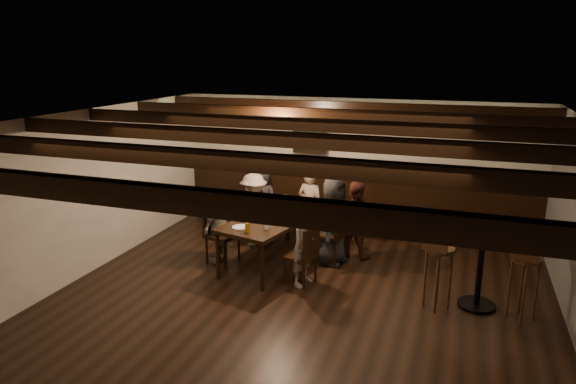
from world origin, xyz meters
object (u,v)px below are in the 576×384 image
at_px(person_left_far, 220,226).
at_px(chair_left_near, 256,229).
at_px(person_bench_left, 262,201).
at_px(person_left_near, 254,209).
at_px(person_right_near, 333,221).
at_px(person_bench_right, 355,219).
at_px(chair_left_far, 222,245).
at_px(chair_right_far, 301,266).
at_px(chair_right_near, 331,244).
at_px(bar_stool_left, 437,276).
at_px(person_bench_centre, 310,206).
at_px(person_right_far, 303,242).
at_px(high_top_table, 482,252).
at_px(dining_table, 276,220).
at_px(bar_stool_right, 523,286).

bearing_deg(person_left_far, chair_left_near, 178.07).
relative_size(person_bench_left, person_left_near, 1.03).
bearing_deg(person_right_near, person_bench_left, 74.74).
bearing_deg(person_bench_left, person_bench_right, -180.00).
xyz_separation_m(person_left_far, person_right_near, (1.66, 0.54, 0.10)).
bearing_deg(chair_left_far, person_right_near, 121.48).
height_order(chair_left_far, person_left_near, person_left_near).
xyz_separation_m(chair_right_far, person_right_near, (0.23, 0.87, 0.42)).
bearing_deg(chair_right_near, chair_right_far, 179.85).
distance_m(chair_right_near, person_right_near, 0.39).
xyz_separation_m(chair_left_far, bar_stool_left, (3.25, -0.44, 0.14)).
distance_m(person_bench_centre, person_right_near, 0.96).
bearing_deg(person_right_far, high_top_table, -74.55).
bearing_deg(chair_right_near, person_left_far, 121.47).
xyz_separation_m(chair_left_far, person_left_far, (-0.03, 0.01, 0.30)).
bearing_deg(chair_right_far, chair_right_near, -0.15).
relative_size(dining_table, chair_left_near, 2.31).
height_order(chair_right_far, person_left_near, person_left_near).
bearing_deg(person_bench_centre, bar_stool_left, 154.87).
height_order(chair_right_near, person_left_near, person_left_near).
xyz_separation_m(chair_right_far, person_left_near, (-1.23, 1.21, 0.36)).
height_order(person_bench_right, bar_stool_right, person_bench_right).
bearing_deg(dining_table, bar_stool_left, -3.25).
relative_size(chair_right_near, person_bench_centre, 0.76).
height_order(person_bench_centre, bar_stool_left, person_bench_centre).
xyz_separation_m(chair_left_far, person_bench_left, (0.13, 1.36, 0.35)).
height_order(chair_right_far, person_left_far, person_left_far).
bearing_deg(person_left_far, person_bench_left, -173.66).
height_order(person_right_near, bar_stool_right, person_right_near).
bearing_deg(chair_right_near, bar_stool_right, -96.56).
xyz_separation_m(person_bench_right, bar_stool_left, (1.37, -1.39, -0.18)).
bearing_deg(person_bench_left, person_left_near, 108.43).
relative_size(person_right_far, high_top_table, 1.10).
xyz_separation_m(chair_right_near, bar_stool_right, (2.65, -0.94, 0.13)).
bearing_deg(person_bench_right, person_left_far, 39.29).
bearing_deg(person_left_near, person_bench_centre, 128.66).
height_order(chair_right_near, person_bench_centre, person_bench_centre).
height_order(dining_table, chair_left_far, chair_left_far).
height_order(chair_right_far, person_bench_left, person_bench_left).
xyz_separation_m(dining_table, person_right_near, (0.83, 0.27, 0.00)).
bearing_deg(person_bench_centre, dining_table, 90.00).
relative_size(chair_right_near, chair_right_far, 1.13).
distance_m(person_bench_left, bar_stool_left, 3.61).
distance_m(chair_left_far, bar_stool_right, 4.27).
distance_m(person_bench_centre, high_top_table, 3.12).
relative_size(chair_left_near, person_left_near, 0.75).
relative_size(chair_right_far, person_right_near, 0.63).
distance_m(dining_table, person_bench_centre, 1.05).
relative_size(dining_table, person_bench_right, 1.73).
height_order(chair_left_near, bar_stool_left, bar_stool_left).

